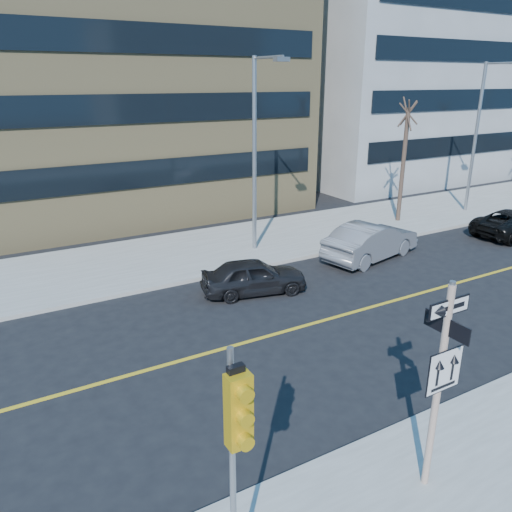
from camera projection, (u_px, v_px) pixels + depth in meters
ground at (339, 415)px, 11.43m from camera, size 120.00×120.00×0.00m
far_sidewalk at (451, 208)px, 29.64m from camera, size 66.00×6.00×0.15m
road_centerline at (510, 268)px, 20.31m from camera, size 40.00×0.14×0.01m
sign_pole at (440, 377)px, 8.56m from camera, size 0.92×0.92×4.06m
traffic_signal at (237, 430)px, 6.37m from camera, size 0.32×0.45×4.00m
parked_car_a at (254, 276)px, 17.77m from camera, size 2.32×3.99×1.28m
parked_car_b at (371, 241)px, 21.16m from camera, size 2.67×5.04×1.58m
streetlight_a at (257, 144)px, 20.51m from camera, size 0.55×2.25×8.00m
streetlight_b at (481, 128)px, 27.06m from camera, size 0.55×2.25×8.00m
street_tree_west at (408, 116)px, 24.91m from camera, size 1.80×1.80×6.35m
building_brick at (110, 49)px, 29.82m from camera, size 18.00×18.00×18.00m
building_grey_mid at (392, 76)px, 39.78m from camera, size 20.00×16.00×15.00m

